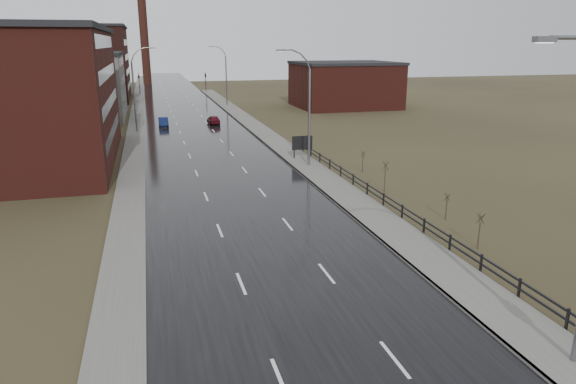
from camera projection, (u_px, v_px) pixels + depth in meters
road at (197, 132)px, 71.23m from camera, size 14.00×300.00×0.06m
sidewalk_right at (310, 168)px, 50.20m from camera, size 3.20×180.00×0.18m
curb_right at (295, 169)px, 49.81m from camera, size 0.16×180.00×0.18m
sidewalk_left at (135, 134)px, 69.17m from camera, size 2.40×260.00×0.12m
warehouse_mid at (71, 86)px, 81.96m from camera, size 16.32×20.40×10.50m
warehouse_far at (63, 63)px, 107.82m from camera, size 26.52×24.48×15.50m
building_right at (345, 84)px, 98.04m from camera, size 18.36×16.32×8.50m
smokestack at (144, 30)px, 148.85m from camera, size 2.70×2.70×30.70m
streetlight_right_mid at (306, 108)px, 49.49m from camera, size 3.36×0.28×11.35m
streetlight_left at (136, 89)px, 69.54m from camera, size 3.36×0.28×11.35m
streetlight_right_far at (225, 75)px, 99.55m from camera, size 3.36×0.28×11.35m
guardrail at (407, 213)px, 34.98m from camera, size 0.10×53.05×1.10m
shrub_c at (479, 230)px, 30.39m from camera, size 0.54×0.57×2.27m
shrub_d at (447, 206)px, 35.54m from camera, size 0.46×0.48×1.91m
shrub_e at (385, 176)px, 42.15m from camera, size 0.61×0.65×2.60m
shrub_f at (363, 161)px, 48.77m from camera, size 0.49×0.51×2.04m
billboard at (302, 144)px, 53.88m from camera, size 2.22×0.17×2.53m
traffic_light_left at (139, 74)px, 123.58m from camera, size 0.58×2.73×5.30m
traffic_light_right at (205, 74)px, 127.59m from camera, size 0.58×2.73×5.30m
car_near at (163, 122)px, 75.37m from camera, size 1.41×4.00×1.31m
car_far at (214, 120)px, 77.56m from camera, size 1.75×4.05×1.36m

